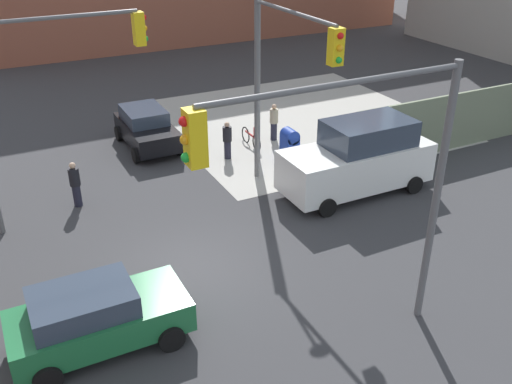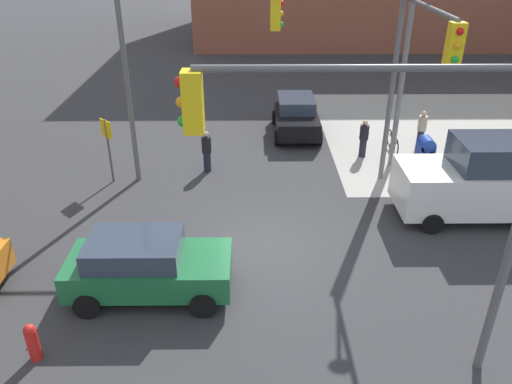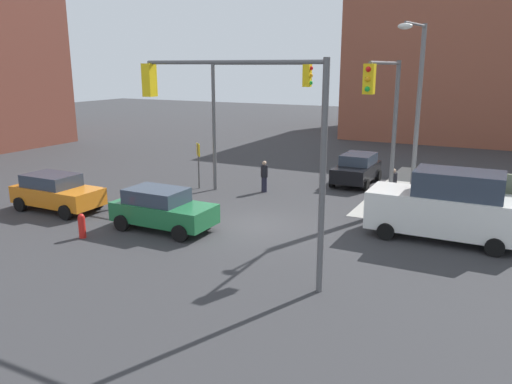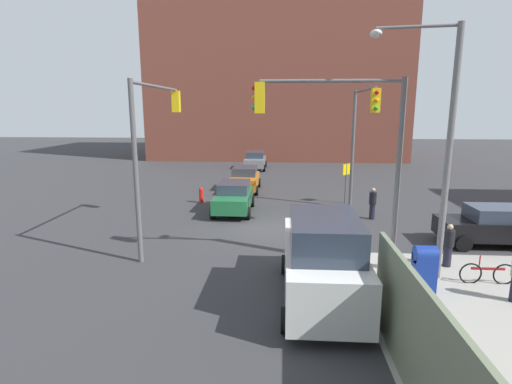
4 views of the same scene
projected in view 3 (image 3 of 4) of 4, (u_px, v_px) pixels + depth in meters
The scene contains 17 objects.
ground_plane at pixel (252, 225), 20.19m from camera, with size 120.00×120.00×0.00m, color #333335.
sidewalk_corner at pixel (504, 200), 24.00m from camera, with size 12.00×12.00×0.01m, color #9E9B93.
traffic_signal_nw_corner at pixel (249, 101), 24.02m from camera, with size 5.33×0.36×6.50m.
traffic_signal_se_corner at pixel (246, 124), 14.20m from camera, with size 6.09×0.36×6.50m.
traffic_signal_ne_corner at pixel (386, 110), 19.32m from camera, with size 0.36×5.01×6.50m.
street_lamp_corner at pixel (416, 103), 21.46m from camera, with size 0.73×2.65×8.00m.
warning_sign_two_way at pixel (198, 158), 25.91m from camera, with size 0.48×0.48×2.40m.
mailbox_blue at pixel (432, 197), 21.59m from camera, with size 0.56×0.64×1.43m.
fire_hydrant at pixel (82, 225), 18.64m from camera, with size 0.26×0.26×0.94m.
coupe_green at pixel (162, 209), 19.55m from camera, with size 4.06×2.02×1.62m.
hatchback_orange at pixel (56, 192), 22.16m from camera, with size 4.08×2.02×1.62m.
sedan_black at pixel (357, 169), 27.13m from camera, with size 2.02×3.87×1.62m.
van_white_delivery at pixel (447, 206), 18.29m from camera, with size 5.40×2.32×2.62m.
pedestrian_crossing at pixel (393, 184), 23.75m from camera, with size 0.36×0.36×1.56m.
pedestrian_waiting at pixel (453, 185), 23.38m from camera, with size 0.36×0.36×1.62m.
pedestrian_walking_north at pixel (264, 176), 25.35m from camera, with size 0.36×0.36×1.61m.
bicycle_leaning_on_fence at pixel (425, 193), 23.85m from camera, with size 0.05×1.75×0.97m.
Camera 3 is at (8.87, -17.06, 6.29)m, focal length 35.00 mm.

